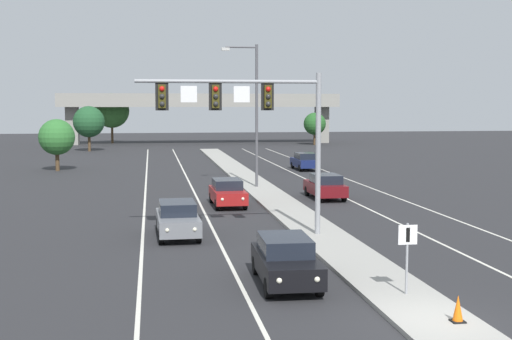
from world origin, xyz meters
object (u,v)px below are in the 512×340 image
at_px(median_sign_post, 407,248).
at_px(tree_far_right_c, 315,124).
at_px(traffic_cone_median_nose, 458,309).
at_px(tree_far_left_c, 112,111).
at_px(car_oncoming_black, 286,260).
at_px(car_receding_navy, 305,161).
at_px(car_oncoming_grey, 178,219).
at_px(tree_far_left_b, 57,137).
at_px(tree_far_left_a, 89,122).
at_px(car_receding_darkred, 325,186).
at_px(overhead_signal_mast, 254,114).
at_px(street_lamp_median, 254,107).
at_px(car_oncoming_red, 228,192).

height_order(median_sign_post, tree_far_right_c, tree_far_right_c).
relative_size(traffic_cone_median_nose, tree_far_left_c, 0.10).
xyz_separation_m(car_oncoming_black, car_receding_navy, (9.57, 38.99, 0.00)).
bearing_deg(tree_far_right_c, car_oncoming_grey, -108.58).
bearing_deg(tree_far_left_b, tree_far_right_c, 47.78).
height_order(car_oncoming_grey, tree_far_left_a, tree_far_left_a).
distance_m(car_oncoming_black, car_receding_darkred, 20.96).
bearing_deg(tree_far_left_b, tree_far_left_c, 86.85).
distance_m(traffic_cone_median_nose, tree_far_left_a, 74.75).
height_order(median_sign_post, tree_far_left_b, tree_far_left_b).
bearing_deg(overhead_signal_mast, tree_far_left_c, 97.60).
bearing_deg(car_oncoming_black, tree_far_left_b, 107.08).
relative_size(tree_far_left_b, tree_far_left_c, 0.60).
bearing_deg(street_lamp_median, car_receding_darkred, -57.87).
height_order(car_receding_darkred, traffic_cone_median_nose, car_receding_darkred).
xyz_separation_m(median_sign_post, tree_far_left_a, (-15.55, 70.19, 2.21)).
bearing_deg(overhead_signal_mast, car_oncoming_black, -90.98).
height_order(overhead_signal_mast, car_oncoming_red, overhead_signal_mast).
bearing_deg(tree_far_left_b, overhead_signal_mast, -69.11).
xyz_separation_m(traffic_cone_median_nose, tree_far_left_b, (-16.44, 46.53, 2.54)).
bearing_deg(tree_far_right_c, tree_far_left_c, 164.18).
height_order(car_oncoming_grey, tree_far_left_c, tree_far_left_c).
relative_size(traffic_cone_median_nose, tree_far_left_b, 0.16).
distance_m(car_oncoming_grey, tree_far_left_a, 59.88).
bearing_deg(tree_far_left_a, car_oncoming_red, -76.26).
bearing_deg(street_lamp_median, tree_far_left_a, 109.66).
relative_size(car_oncoming_red, traffic_cone_median_nose, 6.07).
xyz_separation_m(car_receding_darkred, tree_far_left_b, (-19.27, 21.58, 2.23)).
distance_m(car_oncoming_grey, car_receding_darkred, 14.79).
bearing_deg(car_oncoming_grey, median_sign_post, -59.36).
relative_size(median_sign_post, tree_far_right_c, 0.46).
relative_size(car_oncoming_black, tree_far_left_c, 0.58).
bearing_deg(overhead_signal_mast, car_receding_darkred, 62.29).
distance_m(street_lamp_median, tree_far_left_a, 44.75).
distance_m(car_oncoming_black, traffic_cone_median_nose, 6.26).
relative_size(street_lamp_median, car_receding_navy, 2.22).
bearing_deg(car_oncoming_black, overhead_signal_mast, 89.02).
height_order(car_oncoming_red, car_receding_darkred, same).
bearing_deg(tree_far_left_c, median_sign_post, -81.22).
bearing_deg(median_sign_post, street_lamp_median, 91.04).
bearing_deg(car_receding_navy, car_oncoming_grey, -112.96).
relative_size(median_sign_post, car_oncoming_red, 0.49).
relative_size(street_lamp_median, car_oncoming_grey, 2.22).
bearing_deg(tree_far_left_c, car_receding_darkred, -75.70).
height_order(car_oncoming_black, car_receding_navy, same).
relative_size(car_receding_navy, tree_far_left_b, 0.96).
distance_m(street_lamp_median, car_receding_darkred, 8.56).
bearing_deg(car_oncoming_grey, car_receding_navy, 67.04).
distance_m(street_lamp_median, tree_far_left_b, 22.26).
height_order(car_receding_darkred, tree_far_right_c, tree_far_right_c).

